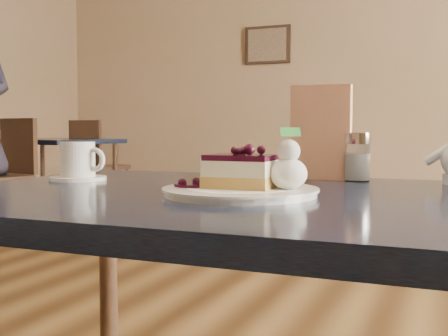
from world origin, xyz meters
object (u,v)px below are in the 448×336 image
at_px(main_table, 250,234).
at_px(dessert_plate, 240,192).
at_px(coffee_set, 79,163).
at_px(bg_table_far_left, 57,214).
at_px(cheesecake_slice, 240,172).

distance_m(main_table, dessert_plate, 0.09).
relative_size(coffee_set, bg_table_far_left, 0.07).
bearing_deg(dessert_plate, bg_table_far_left, 133.43).
xyz_separation_m(coffee_set, bg_table_far_left, (-2.46, 2.91, -0.66)).
bearing_deg(dessert_plate, main_table, 90.71).
bearing_deg(dessert_plate, cheesecake_slice, -135.00).
bearing_deg(cheesecake_slice, bg_table_far_left, 132.72).
bearing_deg(cheesecake_slice, coffee_set, 162.57).
xyz_separation_m(cheesecake_slice, bg_table_far_left, (-2.87, 3.04, -0.67)).
relative_size(cheesecake_slice, coffee_set, 0.87).
relative_size(main_table, bg_table_far_left, 0.64).
bearing_deg(coffee_set, dessert_plate, -16.72).
relative_size(main_table, dessert_plate, 4.48).
distance_m(coffee_set, bg_table_far_left, 3.87).
relative_size(dessert_plate, coffee_set, 1.94).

